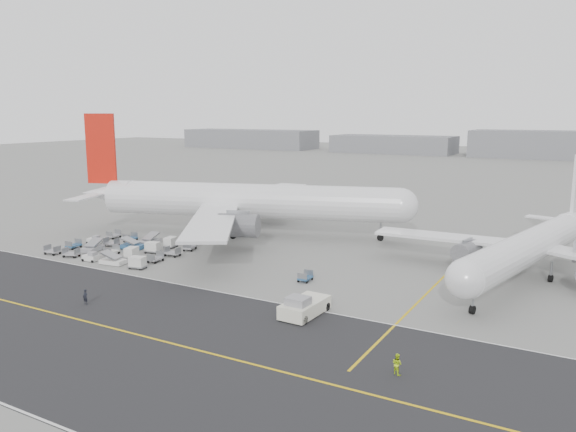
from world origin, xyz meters
The scene contains 10 objects.
ground centered at (0.00, 0.00, 0.00)m, with size 700.00×700.00×0.00m, color gray.
taxiway centered at (5.02, -17.98, 0.01)m, with size 220.00×59.00×0.03m.
horizon_buildings centered at (30.00, 260.00, 0.00)m, with size 520.00×28.00×28.00m, color slate, non-canonical shape.
airliner_a centered at (-10.83, 28.40, 6.56)m, with size 64.05×62.78×22.81m.
airliner_b centered at (40.64, 24.09, 4.72)m, with size 45.78×46.76×16.34m.
pushback_tug centered at (19.90, -4.37, 1.06)m, with size 3.59×9.06×2.58m.
gse_cluster centered at (-20.37, 7.26, 0.00)m, with size 25.99×20.63×1.92m, color #95959A, non-canonical shape.
stray_dolly centered at (13.88, 7.48, 0.00)m, with size 1.44×2.34×1.44m, color silver, non-canonical shape.
ground_crew_a centered at (-4.92, -14.01, 0.94)m, with size 0.69×0.45×1.88m, color black.
ground_crew_b centered at (33.94, -13.36, 0.97)m, with size 0.94×0.73×1.93m, color #B6DC19.
Camera 1 is at (48.28, -58.57, 22.79)m, focal length 35.00 mm.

